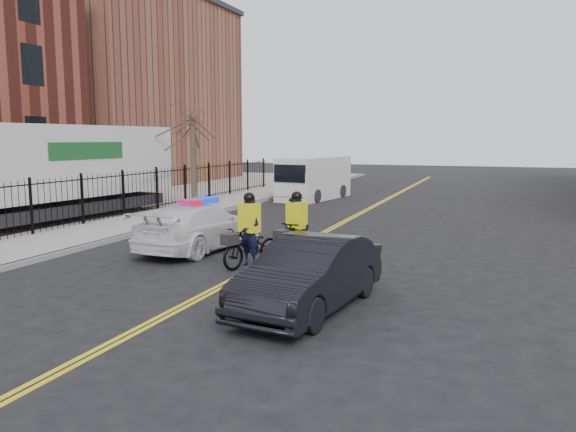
% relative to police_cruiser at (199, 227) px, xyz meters
% --- Properties ---
extents(ground, '(120.00, 120.00, 0.00)m').
position_rel_police_cruiser_xyz_m(ground, '(2.64, -1.79, -0.72)').
color(ground, black).
rests_on(ground, ground).
extents(center_line_left, '(0.10, 60.00, 0.01)m').
position_rel_police_cruiser_xyz_m(center_line_left, '(2.56, 6.21, -0.71)').
color(center_line_left, gold).
rests_on(center_line_left, ground).
extents(center_line_right, '(0.10, 60.00, 0.01)m').
position_rel_police_cruiser_xyz_m(center_line_right, '(2.72, 6.21, -0.71)').
color(center_line_right, gold).
rests_on(center_line_right, ground).
extents(sidewalk, '(3.00, 60.00, 0.15)m').
position_rel_police_cruiser_xyz_m(sidewalk, '(-4.86, 6.21, -0.64)').
color(sidewalk, gray).
rests_on(sidewalk, ground).
extents(curb, '(0.20, 60.00, 0.15)m').
position_rel_police_cruiser_xyz_m(curb, '(-3.36, 6.21, -0.64)').
color(curb, gray).
rests_on(curb, ground).
extents(iron_fence, '(0.12, 28.00, 2.00)m').
position_rel_police_cruiser_xyz_m(iron_fence, '(-6.36, 6.21, 0.28)').
color(iron_fence, black).
rests_on(iron_fence, ground).
extents(warehouse_far, '(14.00, 18.00, 14.00)m').
position_rel_police_cruiser_xyz_m(warehouse_far, '(-20.36, 22.21, 6.28)').
color(warehouse_far, brown).
rests_on(warehouse_far, ground).
extents(street_tree, '(3.20, 3.20, 4.80)m').
position_rel_police_cruiser_xyz_m(street_tree, '(-4.96, 8.21, 2.82)').
color(street_tree, '#392C22').
rests_on(street_tree, sidewalk).
extents(police_cruiser, '(2.37, 5.04, 1.58)m').
position_rel_police_cruiser_xyz_m(police_cruiser, '(0.00, 0.00, 0.00)').
color(police_cruiser, white).
rests_on(police_cruiser, ground).
extents(dark_sedan, '(2.05, 4.54, 1.44)m').
position_rel_police_cruiser_xyz_m(dark_sedan, '(5.12, -4.56, 0.00)').
color(dark_sedan, black).
rests_on(dark_sedan, ground).
extents(cargo_van, '(2.89, 5.87, 2.35)m').
position_rel_police_cruiser_xyz_m(cargo_van, '(-1.33, 15.09, 0.43)').
color(cargo_van, silver).
rests_on(cargo_van, ground).
extents(semi_trailer, '(3.71, 12.82, 3.94)m').
position_rel_police_cruiser_xyz_m(semi_trailer, '(-8.37, 2.52, 1.52)').
color(semi_trailer, silver).
rests_on(semi_trailer, ground).
extents(cyclist_near, '(1.38, 2.15, 1.99)m').
position_rel_police_cruiser_xyz_m(cyclist_near, '(2.38, -1.51, -0.02)').
color(cyclist_near, black).
rests_on(cyclist_near, ground).
extents(cyclist_far, '(1.05, 2.00, 1.95)m').
position_rel_police_cruiser_xyz_m(cyclist_far, '(3.30, -0.35, 0.05)').
color(cyclist_far, black).
rests_on(cyclist_far, ground).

